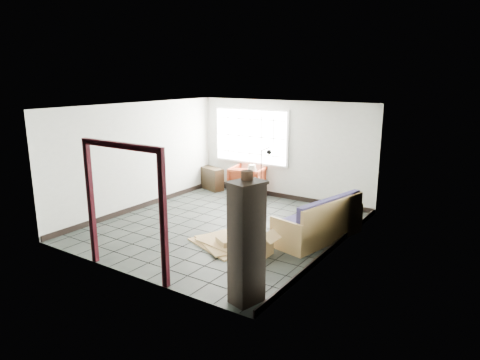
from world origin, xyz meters
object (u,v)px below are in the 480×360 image
Objects in this scene: side_table at (253,184)px; tall_shelf at (247,242)px; armchair at (248,180)px; futon_sofa at (321,224)px.

side_table is 5.21m from tall_shelf.
side_table is at bearing 135.98° from tall_shelf.
armchair is 0.50m from side_table.
tall_shelf is at bearing -75.19° from futon_sofa.
tall_shelf is (3.03, -4.80, 0.46)m from armchair.
armchair is 5.69m from tall_shelf.
side_table is (0.36, -0.34, -0.01)m from armchair.
armchair is at bearing 160.03° from futon_sofa.
tall_shelf reaches higher than side_table.
tall_shelf reaches higher than armchair.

